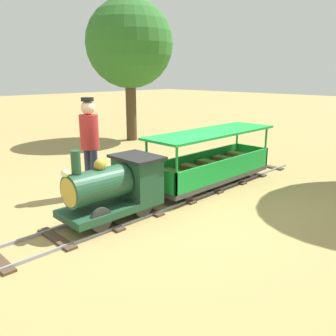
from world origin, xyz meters
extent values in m
plane|color=#A38C51|center=(0.00, 0.00, 0.00)|extent=(60.00, 60.00, 0.00)
cube|color=gray|center=(-0.26, -0.34, 0.02)|extent=(0.03, 6.40, 0.04)
cube|color=gray|center=(0.26, -0.34, 0.02)|extent=(0.03, 6.40, 0.04)
cube|color=#4C3828|center=(0.00, -3.19, 0.01)|extent=(0.77, 0.14, 0.03)
cube|color=#4C3828|center=(0.00, -2.48, 0.01)|extent=(0.77, 0.14, 0.03)
cube|color=#4C3828|center=(0.00, -1.77, 0.01)|extent=(0.77, 0.14, 0.03)
cube|color=#4C3828|center=(0.00, -1.05, 0.01)|extent=(0.77, 0.14, 0.03)
cube|color=#4C3828|center=(0.00, -0.34, 0.01)|extent=(0.77, 0.14, 0.03)
cube|color=#4C3828|center=(0.00, 0.37, 0.01)|extent=(0.77, 0.14, 0.03)
cube|color=#4C3828|center=(0.00, 1.08, 0.01)|extent=(0.77, 0.14, 0.03)
cube|color=#4C3828|center=(0.00, 1.79, 0.01)|extent=(0.77, 0.14, 0.03)
cube|color=#1E472D|center=(0.00, 0.96, 0.21)|extent=(0.65, 1.40, 0.10)
cylinder|color=#1E472D|center=(0.00, 1.16, 0.56)|extent=(0.44, 0.85, 0.44)
cylinder|color=#B7932D|center=(0.00, 1.58, 0.56)|extent=(0.37, 0.02, 0.37)
cylinder|color=#1E472D|center=(0.00, 1.45, 0.93)|extent=(0.12, 0.12, 0.29)
sphere|color=#B7932D|center=(0.00, 1.11, 0.83)|extent=(0.16, 0.16, 0.16)
cube|color=#1E472D|center=(0.00, 0.48, 0.54)|extent=(0.65, 0.45, 0.55)
cube|color=black|center=(0.00, 0.48, 0.83)|extent=(0.73, 0.53, 0.04)
sphere|color=#F2EAB2|center=(0.00, 1.61, 0.82)|extent=(0.10, 0.10, 0.10)
cylinder|color=#2D2D2D|center=(-0.26, 1.31, 0.20)|extent=(0.05, 0.32, 0.32)
cylinder|color=#2D2D2D|center=(0.26, 1.31, 0.20)|extent=(0.05, 0.32, 0.32)
cylinder|color=#2D2D2D|center=(-0.26, 0.61, 0.20)|extent=(0.05, 0.32, 0.32)
cylinder|color=#2D2D2D|center=(0.26, 0.61, 0.20)|extent=(0.05, 0.32, 0.32)
cube|color=#3F3F3F|center=(0.00, -1.24, 0.18)|extent=(0.73, 2.60, 0.08)
cube|color=green|center=(-0.34, -1.24, 0.40)|extent=(0.04, 2.60, 0.35)
cube|color=green|center=(0.34, -1.24, 0.40)|extent=(0.04, 2.60, 0.35)
cube|color=green|center=(0.00, 0.04, 0.40)|extent=(0.73, 0.04, 0.35)
cube|color=green|center=(0.00, -2.52, 0.40)|extent=(0.73, 0.04, 0.35)
cylinder|color=green|center=(-0.33, 0.01, 0.59)|extent=(0.04, 0.04, 0.75)
cylinder|color=green|center=(0.33, 0.01, 0.59)|extent=(0.04, 0.04, 0.75)
cylinder|color=green|center=(-0.33, -2.49, 0.59)|extent=(0.04, 0.04, 0.75)
cylinder|color=green|center=(0.33, -2.49, 0.59)|extent=(0.04, 0.04, 0.75)
cube|color=green|center=(0.00, -1.24, 0.99)|extent=(0.83, 2.70, 0.04)
cube|color=olive|center=(0.00, -2.16, 0.34)|extent=(0.57, 0.20, 0.24)
cube|color=olive|center=(0.00, -1.70, 0.34)|extent=(0.57, 0.20, 0.24)
cube|color=olive|center=(0.00, -1.24, 0.34)|extent=(0.57, 0.20, 0.24)
cube|color=olive|center=(0.00, -0.78, 0.34)|extent=(0.57, 0.20, 0.24)
cube|color=olive|center=(0.00, -0.32, 0.34)|extent=(0.57, 0.20, 0.24)
cylinder|color=#262626|center=(-0.26, -0.33, 0.16)|extent=(0.04, 0.24, 0.24)
cylinder|color=#262626|center=(0.26, -0.33, 0.16)|extent=(0.04, 0.24, 0.24)
cylinder|color=#262626|center=(-0.26, -2.15, 0.16)|extent=(0.04, 0.24, 0.24)
cylinder|color=#262626|center=(0.26, -2.15, 0.16)|extent=(0.04, 0.24, 0.24)
cylinder|color=#282D47|center=(1.00, 0.56, 0.40)|extent=(0.12, 0.12, 0.80)
cylinder|color=#282D47|center=(1.18, 0.56, 0.40)|extent=(0.12, 0.12, 0.80)
cylinder|color=#B22828|center=(1.09, 0.56, 1.08)|extent=(0.30, 0.30, 0.55)
sphere|color=beige|center=(1.09, 0.56, 1.46)|extent=(0.22, 0.22, 0.22)
cylinder|color=black|center=(1.09, 0.56, 1.59)|extent=(0.20, 0.20, 0.06)
cylinder|color=#4C3823|center=(4.63, -3.17, 0.96)|extent=(0.32, 0.32, 1.93)
sphere|color=#2D6B28|center=(4.63, -3.17, 2.81)|extent=(2.52, 2.52, 2.52)
camera|label=1|loc=(-3.78, 3.60, 1.98)|focal=37.65mm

